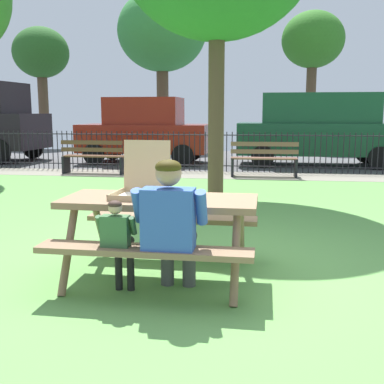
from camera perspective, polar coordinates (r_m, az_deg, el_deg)
name	(u,v)px	position (r m, az deg, el deg)	size (l,w,h in m)	color
ground	(228,225)	(6.68, 4.37, -4.01)	(28.00, 11.87, 0.02)	#65A24E
cobblestone_walkway	(241,176)	(11.83, 5.96, 1.96)	(28.00, 1.40, 0.01)	gray
street_asphalt	(246,160)	(15.82, 6.47, 3.87)	(28.00, 6.63, 0.01)	#515154
picnic_table_foreground	(160,216)	(4.46, -3.88, -2.89)	(1.82, 1.51, 0.79)	#89684B
pizza_box_open	(143,183)	(4.53, -5.96, 1.06)	(0.50, 0.53, 0.52)	tan
pizza_slice_on_table	(181,201)	(4.25, -1.29, -1.03)	(0.28, 0.27, 0.02)	#F9D572
adult_at_table	(171,223)	(3.93, -2.55, -3.71)	(0.61, 0.60, 1.19)	#4A4A4A
child_at_table	(118,238)	(4.05, -8.85, -5.50)	(0.33, 0.32, 0.85)	black
iron_fence_streetside	(243,152)	(12.47, 6.12, 4.83)	(22.09, 0.03, 1.05)	black
park_bench_left	(94,157)	(12.35, -11.70, 4.10)	(1.61, 0.49, 0.85)	brown
park_bench_center	(264,160)	(11.64, 8.64, 3.86)	(1.60, 0.48, 0.85)	brown
parked_car_left	(145,130)	(14.68, -5.68, 7.42)	(3.93, 1.90, 1.98)	maroon
parked_car_center	(318,128)	(14.37, 14.89, 7.45)	(4.63, 2.01, 2.08)	#17482C
far_tree_left	(41,55)	(22.79, -17.66, 15.38)	(2.45, 2.45, 5.24)	brown
far_tree_midleft	(162,32)	(21.21, -3.62, 18.58)	(3.76, 3.76, 6.62)	brown
far_tree_center	(313,42)	(20.83, 14.30, 17.03)	(2.53, 2.53, 5.59)	brown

